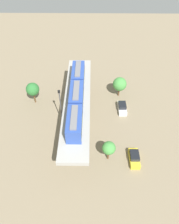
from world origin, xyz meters
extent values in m
plane|color=#84755B|center=(0.00, 0.00, 0.00)|extent=(120.00, 120.00, 0.00)
cylinder|color=#A8A59E|center=(0.00, -9.38, 3.01)|extent=(1.90, 1.90, 6.01)
cylinder|color=#A8A59E|center=(0.00, 0.00, 3.01)|extent=(1.90, 1.90, 6.01)
cylinder|color=#A8A59E|center=(0.00, 9.38, 3.01)|extent=(1.90, 1.90, 6.01)
cube|color=#A8A59E|center=(0.00, 0.00, 6.41)|extent=(5.20, 28.85, 0.80)
cube|color=#2D4CA5|center=(0.00, -7.58, 8.31)|extent=(2.60, 6.60, 3.00)
cube|color=black|center=(0.00, -7.58, 8.56)|extent=(2.64, 6.07, 0.70)
cube|color=yellow|center=(0.00, -7.58, 7.56)|extent=(2.64, 6.34, 0.24)
cube|color=slate|center=(0.00, -7.58, 9.93)|extent=(1.10, 5.61, 0.24)
cube|color=#2D4CA5|center=(0.00, -0.63, 8.31)|extent=(2.60, 6.60, 3.00)
cube|color=black|center=(0.00, -0.63, 8.56)|extent=(2.64, 6.07, 0.70)
cube|color=yellow|center=(0.00, -0.63, 7.56)|extent=(2.64, 6.34, 0.24)
cube|color=slate|center=(0.00, -0.63, 9.93)|extent=(1.10, 5.61, 0.24)
cube|color=#2D4CA5|center=(0.00, 6.32, 8.31)|extent=(2.60, 6.60, 3.00)
cube|color=black|center=(0.00, 6.32, 8.56)|extent=(2.64, 6.07, 0.70)
cube|color=yellow|center=(0.00, 6.32, 7.56)|extent=(2.64, 6.34, 0.24)
cube|color=slate|center=(0.00, 6.32, 9.93)|extent=(1.10, 5.61, 0.24)
cube|color=white|center=(10.03, 4.14, 0.50)|extent=(1.90, 4.24, 1.00)
cube|color=black|center=(10.03, 4.29, 1.38)|extent=(1.70, 2.34, 0.76)
cube|color=yellow|center=(11.09, -9.45, 0.50)|extent=(1.85, 4.22, 1.00)
cube|color=black|center=(11.09, -9.30, 1.38)|extent=(1.67, 2.32, 0.76)
cylinder|color=brown|center=(6.12, -9.10, 1.34)|extent=(0.36, 0.36, 2.69)
sphere|color=#479342|center=(6.12, -9.10, 3.38)|extent=(2.52, 2.52, 2.52)
cylinder|color=brown|center=(-10.68, 6.65, 1.59)|extent=(0.36, 0.36, 3.18)
sphere|color=#2D7233|center=(-10.68, 6.65, 4.02)|extent=(3.05, 3.05, 3.05)
cylinder|color=brown|center=(9.60, 9.28, 1.34)|extent=(0.36, 0.36, 2.68)
sphere|color=#479342|center=(9.60, 9.28, 3.59)|extent=(3.30, 3.30, 3.30)
cylinder|color=#4C4C51|center=(-3.40, -0.15, 4.41)|extent=(0.20, 0.20, 8.81)
cube|color=black|center=(-3.40, -0.15, 9.11)|extent=(0.44, 0.28, 0.60)
camera|label=1|loc=(2.85, -33.07, 37.17)|focal=36.02mm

